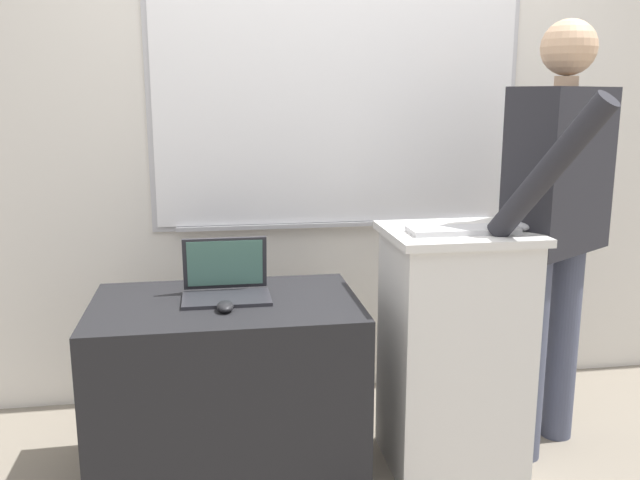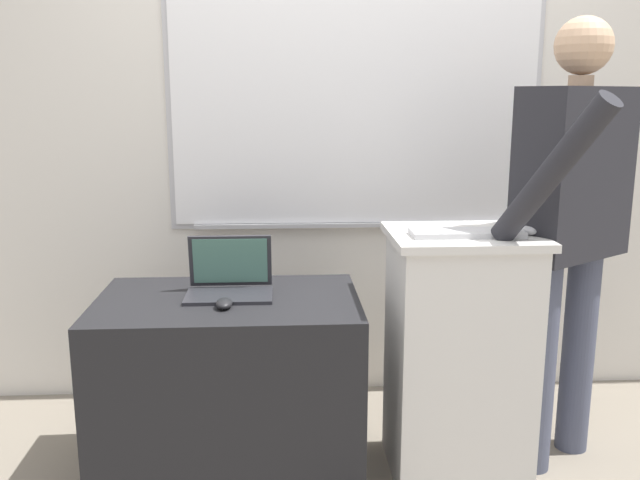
% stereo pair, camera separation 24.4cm
% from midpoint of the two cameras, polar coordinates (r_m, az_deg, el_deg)
% --- Properties ---
extents(back_wall, '(6.40, 0.17, 2.62)m').
position_cam_midpoint_polar(back_wall, '(3.29, -1.27, 9.62)').
color(back_wall, silver).
rests_on(back_wall, ground_plane).
extents(lectern_podium, '(0.55, 0.47, 0.96)m').
position_cam_midpoint_polar(lectern_podium, '(2.72, 8.63, -9.08)').
color(lectern_podium, silver).
rests_on(lectern_podium, ground_plane).
extents(side_desk, '(1.00, 0.65, 0.71)m').
position_cam_midpoint_polar(side_desk, '(2.70, -10.40, -12.31)').
color(side_desk, black).
rests_on(side_desk, ground_plane).
extents(person_presenter, '(0.64, 0.76, 1.74)m').
position_cam_midpoint_polar(person_presenter, '(2.79, 17.07, 2.54)').
color(person_presenter, '#474C60').
rests_on(person_presenter, ground_plane).
extents(laptop, '(0.33, 0.24, 0.22)m').
position_cam_midpoint_polar(laptop, '(2.63, -10.60, -3.36)').
color(laptop, '#28282D').
rests_on(laptop, side_desk).
extents(wireless_keyboard, '(0.41, 0.13, 0.02)m').
position_cam_midpoint_polar(wireless_keyboard, '(2.53, 9.27, 0.81)').
color(wireless_keyboard, silver).
rests_on(wireless_keyboard, lectern_podium).
extents(computer_mouse_by_laptop, '(0.06, 0.10, 0.03)m').
position_cam_midpoint_polar(computer_mouse_by_laptop, '(2.46, -10.84, -5.55)').
color(computer_mouse_by_laptop, black).
rests_on(computer_mouse_by_laptop, side_desk).
extents(computer_mouse_by_keyboard, '(0.06, 0.10, 0.03)m').
position_cam_midpoint_polar(computer_mouse_by_keyboard, '(2.62, 14.01, 1.15)').
color(computer_mouse_by_keyboard, '#BCBCC1').
rests_on(computer_mouse_by_keyboard, lectern_podium).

